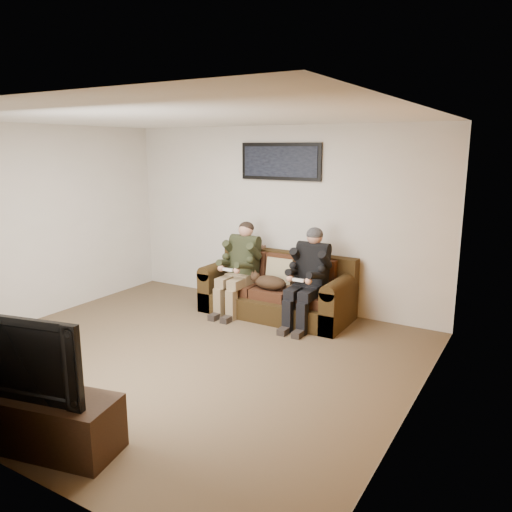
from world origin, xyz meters
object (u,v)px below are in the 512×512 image
Objects in this scene: person_left at (240,263)px; cat at (269,282)px; framed_poster at (280,162)px; television at (27,353)px; tv_stand at (34,419)px; sofa at (279,292)px; person_right at (309,272)px.

person_left is 0.55m from cat.
television is (0.04, -4.17, -1.33)m from framed_poster.
framed_poster reaches higher than cat.
framed_poster reaches higher than tv_stand.
person_right is at bearing -17.94° from sofa.
television reaches higher than sofa.
framed_poster is at bearing 117.02° from sofa.
tv_stand is (-0.16, -3.77, -0.10)m from sofa.
framed_poster is at bearing 78.13° from television.
person_right is 1.94× the size of cat.
person_right is at bearing -37.67° from framed_poster.
framed_poster is 4.57m from tv_stand.
framed_poster is 1.10× the size of television.
person_left reaches higher than sofa.
tv_stand is (0.04, -4.17, -1.88)m from framed_poster.
cat is 1.72m from framed_poster.
tv_stand is (0.37, -3.60, -0.49)m from person_left.
cat is 0.47× the size of tv_stand.
person_left is 1.93× the size of cat.
sofa reaches higher than cat.
sofa is 0.68m from person_right.
person_left is at bearing -179.98° from person_right.
cat is 0.58× the size of television.
television reaches higher than cat.
person_right is (0.53, -0.17, 0.39)m from sofa.
television is (-0.14, -3.53, 0.26)m from cat.
tv_stand is at bearing -92.50° from sofa.
framed_poster reaches higher than person_left.
television is at bearing -84.20° from person_left.
person_left is at bearing -162.02° from sofa.
tv_stand is (-0.70, -3.60, -0.49)m from person_right.
person_right is 1.12× the size of television.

